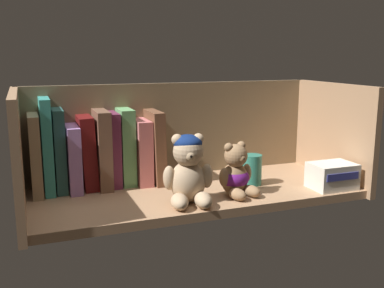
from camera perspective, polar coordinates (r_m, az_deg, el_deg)
name	(u,v)px	position (r cm, az deg, el deg)	size (l,w,h in cm)	color
shelf_board	(195,194)	(106.42, 0.42, -6.39)	(75.25, 29.64, 2.00)	#A87F5B
shelf_back_panel	(174,133)	(117.61, -2.27, 1.42)	(77.65, 1.20, 26.25)	#7C6649
shelf_side_panel_left	(18,157)	(96.74, -21.34, -1.58)	(1.60, 32.04, 26.25)	#A87F5B
shelf_side_panel_right	(332,134)	(122.28, 17.49, 1.28)	(1.60, 32.04, 26.25)	#A87F5B
book_0	(35,153)	(108.52, -19.41, -1.12)	(2.32, 14.72, 18.43)	#998362
book_1	(46,145)	(108.23, -18.09, -0.12)	(2.29, 12.66, 21.93)	teal
book_2	(59,150)	(108.62, -16.64, -0.69)	(2.43, 11.32, 19.33)	#2A5953
book_3	(72,157)	(109.26, -15.03, -1.58)	(2.87, 14.57, 15.43)	#AA7BC0
book_4	(87,152)	(109.41, -13.30, -0.96)	(3.24, 11.28, 17.35)	#611313
book_5	(101,148)	(109.74, -11.52, -0.51)	(3.05, 14.01, 18.62)	brown
book_6	(113,149)	(110.29, -10.03, -0.57)	(2.11, 10.64, 17.93)	#682646
book_7	(125,146)	(110.79, -8.50, -0.29)	(3.29, 9.83, 18.60)	#65A663
book_8	(140,151)	(111.88, -6.64, -0.84)	(3.46, 12.79, 15.86)	#CA6B6B
book_9	(153,145)	(112.50, -4.98, -0.19)	(2.65, 14.66, 17.97)	brown
teddy_bear_larger	(188,171)	(95.24, -0.46, -3.44)	(11.17, 11.61, 15.06)	tan
teddy_bear_smaller	(236,175)	(101.63, 5.61, -3.90)	(9.31, 9.83, 12.23)	#93704C
pillar_candle	(252,170)	(110.46, 7.67, -3.27)	(4.72, 4.72, 7.45)	#2D7A66
small_product_box	(332,176)	(111.81, 17.44, -3.89)	(10.36, 7.82, 6.10)	silver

